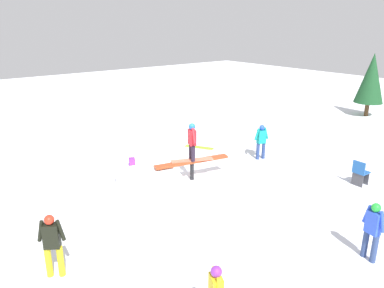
{
  "coord_description": "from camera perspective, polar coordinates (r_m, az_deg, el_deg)",
  "views": [
    {
      "loc": [
        -7.52,
        -9.53,
        5.3
      ],
      "look_at": [
        0.0,
        0.0,
        1.32
      ],
      "focal_mm": 35.0,
      "sensor_mm": 36.0,
      "label": 1
    }
  ],
  "objects": [
    {
      "name": "snow_kicker_ramp",
      "position": [
        12.57,
        -6.71,
        -5.44
      ],
      "size": [
        2.09,
        1.86,
        0.58
      ],
      "primitive_type": "cube",
      "rotation": [
        0.0,
        0.0,
        -0.22
      ],
      "color": "white",
      "rests_on": "ground"
    },
    {
      "name": "bystander_blue",
      "position": [
        9.67,
        25.82,
        -11.51
      ],
      "size": [
        0.27,
        0.6,
        1.44
      ],
      "rotation": [
        0.0,
        0.0,
        4.48
      ],
      "color": "navy",
      "rests_on": "ground"
    },
    {
      "name": "loose_snowboard_lime",
      "position": [
        16.52,
        1.1,
        -0.5
      ],
      "size": [
        0.88,
        1.26,
        0.02
      ],
      "primitive_type": "cube",
      "rotation": [
        0.0,
        0.0,
        5.23
      ],
      "color": "#98D428",
      "rests_on": "ground"
    },
    {
      "name": "backpack_on_snow",
      "position": [
        14.48,
        -9.12,
        -2.82
      ],
      "size": [
        0.32,
        0.36,
        0.34
      ],
      "primitive_type": "cube",
      "rotation": [
        0.0,
        0.0,
        1.16
      ],
      "color": "purple",
      "rests_on": "ground"
    },
    {
      "name": "ground_plane",
      "position": [
        13.25,
        -0.0,
        -5.42
      ],
      "size": [
        60.0,
        60.0,
        0.0
      ],
      "primitive_type": "plane",
      "color": "white"
    },
    {
      "name": "rail_feature",
      "position": [
        13.01,
        -0.0,
        -2.93
      ],
      "size": [
        2.73,
        0.88,
        0.72
      ],
      "rotation": [
        0.0,
        0.0,
        -0.22
      ],
      "color": "black",
      "rests_on": "ground"
    },
    {
      "name": "bystander_black",
      "position": [
        8.74,
        -20.53,
        -13.87
      ],
      "size": [
        0.54,
        0.4,
        1.48
      ],
      "rotation": [
        0.0,
        0.0,
        2.55
      ],
      "color": "yellow",
      "rests_on": "ground"
    },
    {
      "name": "pine_tree_far",
      "position": [
        24.01,
        25.65,
        9.01
      ],
      "size": [
        1.6,
        1.6,
        3.63
      ],
      "color": "#4C331E",
      "rests_on": "ground"
    },
    {
      "name": "folding_chair",
      "position": [
        13.88,
        24.25,
        -4.13
      ],
      "size": [
        0.46,
        0.46,
        0.88
      ],
      "rotation": [
        0.0,
        0.0,
        1.53
      ],
      "color": "#3F3F44",
      "rests_on": "ground"
    },
    {
      "name": "main_rider_on_rail",
      "position": [
        12.76,
        -0.0,
        0.24
      ],
      "size": [
        1.47,
        0.84,
        1.33
      ],
      "rotation": [
        0.0,
        0.0,
        -0.41
      ],
      "color": "#E46F52",
      "rests_on": "rail_feature"
    },
    {
      "name": "bystander_teal",
      "position": [
        15.18,
        10.51,
        0.6
      ],
      "size": [
        0.63,
        0.29,
        1.42
      ],
      "rotation": [
        0.0,
        0.0,
        2.83
      ],
      "color": "navy",
      "rests_on": "ground"
    }
  ]
}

